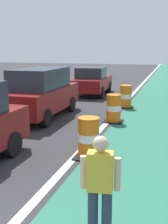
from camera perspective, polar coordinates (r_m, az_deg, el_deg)
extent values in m
cube|color=#286B51|center=(15.27, 13.20, 1.17)|extent=(2.50, 80.00, 0.01)
cube|color=silver|center=(15.43, 7.64, 1.50)|extent=(0.20, 80.00, 0.01)
cylinder|color=#2D3851|center=(4.51, 4.38, -19.46)|extent=(0.15, 0.15, 0.82)
cylinder|color=#2D3851|center=(4.53, 1.71, -19.30)|extent=(0.15, 0.15, 0.82)
cube|color=gold|center=(4.20, 3.15, -11.34)|extent=(0.39, 0.27, 0.56)
cylinder|color=beige|center=(4.20, 6.48, -11.84)|extent=(0.09, 0.09, 0.48)
cylinder|color=beige|center=(4.24, -0.15, -11.50)|extent=(0.09, 0.09, 0.48)
sphere|color=beige|center=(4.06, 3.22, -6.15)|extent=(0.22, 0.22, 0.22)
cylinder|color=black|center=(8.19, -13.81, -6.01)|extent=(0.29, 0.68, 0.68)
cube|color=maroon|center=(12.48, -8.35, 2.60)|extent=(1.86, 4.61, 0.90)
cube|color=#232D38|center=(12.37, -8.47, 6.48)|extent=(1.63, 2.86, 0.80)
cylinder|color=black|center=(14.18, -8.90, 1.89)|extent=(0.28, 0.68, 0.68)
cylinder|color=black|center=(13.56, -2.62, 1.55)|extent=(0.28, 0.68, 0.68)
cylinder|color=black|center=(11.72, -14.85, -0.56)|extent=(0.28, 0.68, 0.68)
cylinder|color=black|center=(10.97, -7.50, -1.12)|extent=(0.28, 0.68, 0.68)
cube|color=maroon|center=(18.46, 1.54, 5.55)|extent=(2.00, 4.17, 0.72)
cube|color=#232D38|center=(18.15, 1.38, 7.59)|extent=(1.69, 1.79, 0.64)
cylinder|color=black|center=(19.92, 0.06, 5.01)|extent=(0.31, 0.69, 0.68)
cylinder|color=black|center=(19.58, 4.73, 4.84)|extent=(0.31, 0.69, 0.68)
cylinder|color=black|center=(17.50, -2.03, 3.99)|extent=(0.31, 0.69, 0.68)
cylinder|color=black|center=(17.11, 3.26, 3.78)|extent=(0.31, 0.69, 0.68)
cylinder|color=orange|center=(7.89, 0.90, -7.04)|extent=(0.56, 0.56, 0.42)
cylinder|color=white|center=(7.79, 0.91, -4.85)|extent=(0.57, 0.57, 0.21)
cylinder|color=orange|center=(7.71, 0.92, -2.61)|extent=(0.56, 0.56, 0.42)
cube|color=black|center=(7.97, 0.90, -8.60)|extent=(0.73, 0.73, 0.04)
cylinder|color=orange|center=(11.67, 5.70, -0.71)|extent=(0.56, 0.56, 0.42)
cylinder|color=white|center=(11.60, 5.73, 0.80)|extent=(0.57, 0.57, 0.21)
cylinder|color=orange|center=(11.54, 5.76, 2.33)|extent=(0.56, 0.56, 0.42)
cube|color=black|center=(11.72, 5.68, -1.81)|extent=(0.73, 0.73, 0.04)
cylinder|color=orange|center=(14.58, 8.03, 1.84)|extent=(0.56, 0.56, 0.42)
cylinder|color=white|center=(14.52, 8.06, 3.06)|extent=(0.57, 0.57, 0.21)
cylinder|color=orange|center=(14.48, 8.10, 4.29)|extent=(0.56, 0.56, 0.42)
cube|color=black|center=(14.62, 8.00, 0.95)|extent=(0.73, 0.73, 0.04)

